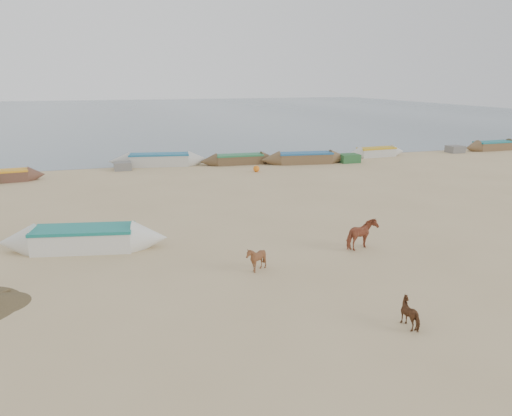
{
  "coord_description": "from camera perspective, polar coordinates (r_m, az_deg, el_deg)",
  "views": [
    {
      "loc": [
        -6.36,
        -15.47,
        6.35
      ],
      "look_at": [
        0.0,
        4.0,
        1.0
      ],
      "focal_mm": 35.0,
      "sensor_mm": 36.0,
      "label": 1
    }
  ],
  "objects": [
    {
      "name": "beach_clutter",
      "position": [
        37.09,
        -0.86,
        5.25
      ],
      "size": [
        48.54,
        4.4,
        0.64
      ],
      "color": "#2A5D2D",
      "rests_on": "ground"
    },
    {
      "name": "calf_right",
      "position": [
        13.98,
        17.45,
        -11.39
      ],
      "size": [
        0.9,
        0.95,
        0.75
      ],
      "primitive_type": "imported",
      "rotation": [
        0.0,
        0.0,
        2.03
      ],
      "color": "brown",
      "rests_on": "ground"
    },
    {
      "name": "waterline_canoes",
      "position": [
        36.99,
        -7.78,
        5.27
      ],
      "size": [
        59.88,
        5.02,
        0.93
      ],
      "color": "brown",
      "rests_on": "ground"
    },
    {
      "name": "ground",
      "position": [
        17.89,
        4.0,
        -6.19
      ],
      "size": [
        140.0,
        140.0,
        0.0
      ],
      "primitive_type": "plane",
      "color": "tan",
      "rests_on": "ground"
    },
    {
      "name": "sea",
      "position": [
        97.88,
        -14.57,
        10.47
      ],
      "size": [
        160.0,
        160.0,
        0.0
      ],
      "primitive_type": "plane",
      "color": "slate",
      "rests_on": "ground"
    },
    {
      "name": "calf_front",
      "position": [
        16.89,
        0.03,
        -5.83
      ],
      "size": [
        0.91,
        0.83,
        0.89
      ],
      "primitive_type": "imported",
      "rotation": [
        0.0,
        0.0,
        -1.72
      ],
      "color": "brown",
      "rests_on": "ground"
    },
    {
      "name": "near_canoe",
      "position": [
        20.05,
        -19.08,
        -3.34
      ],
      "size": [
        6.42,
        2.64,
        0.88
      ],
      "primitive_type": null,
      "rotation": [
        0.0,
        0.0,
        -0.21
      ],
      "color": "silver",
      "rests_on": "ground"
    },
    {
      "name": "cow_adult",
      "position": [
        19.41,
        11.97,
        -3.01
      ],
      "size": [
        1.48,
        1.07,
        1.14
      ],
      "primitive_type": "imported",
      "rotation": [
        0.0,
        0.0,
        1.95
      ],
      "color": "#974C31",
      "rests_on": "ground"
    }
  ]
}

